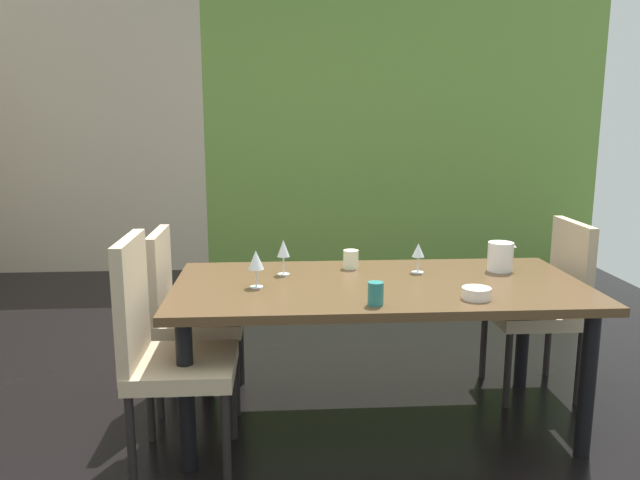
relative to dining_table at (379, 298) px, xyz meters
The scene contains 14 objects.
ground_plane 0.79m from the dining_table, 165.55° to the left, with size 6.23×6.36×0.02m, color black.
back_panel_interior 4.06m from the dining_table, 126.06° to the left, with size 2.37×0.10×2.57m, color beige.
garden_window_panel 3.39m from the dining_table, 76.84° to the left, with size 3.86×0.10×2.57m, color olive.
dining_table is the anchor object (origin of this frame).
chair_right_far 1.02m from the dining_table, 17.55° to the left, with size 0.44×0.44×0.94m.
chair_left_far 1.02m from the dining_table, 162.41° to the left, with size 0.44×0.44×0.92m.
chair_left_near 1.02m from the dining_table, 162.54° to the right, with size 0.44×0.44×1.00m.
wine_glass_west 0.61m from the dining_table, behind, with size 0.07×0.07×0.17m.
wine_glass_south 0.34m from the dining_table, 38.60° to the left, with size 0.06×0.06×0.15m.
wine_glass_east 0.53m from the dining_table, 157.90° to the left, with size 0.06×0.06×0.18m.
serving_bowl_left 0.49m from the dining_table, 37.77° to the right, with size 0.13×0.13×0.05m, color silver.
cup_center 0.38m from the dining_table, 101.61° to the right, with size 0.07×0.07×0.10m, color #28736F.
cup_front 0.33m from the dining_table, 109.46° to the left, with size 0.08×0.08×0.10m, color #EDF1CB.
pitcher_north 0.70m from the dining_table, 16.23° to the left, with size 0.14×0.13×0.15m.
Camera 1 is at (-0.04, -2.94, 1.49)m, focal length 35.00 mm.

